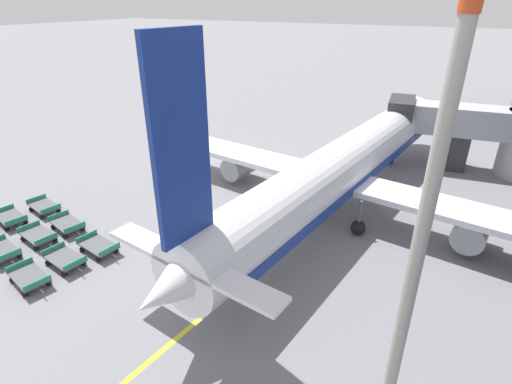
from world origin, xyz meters
The scene contains 13 objects.
ground_plane centered at (0.00, 0.00, 0.00)m, with size 500.00×500.00×0.00m, color gray.
jet_bridge centered at (26.24, 11.08, 3.86)m, with size 15.74×6.63×6.50m.
airplane centered at (16.55, -3.23, 3.54)m, with size 37.18×40.63×14.57m.
baggage_dolly_row_near_col_b centered at (-0.77, -20.79, 0.47)m, with size 3.53×2.09×0.92m.
baggage_dolly_row_near_col_c centered at (3.39, -21.65, 0.47)m, with size 3.53×2.15×0.92m.
baggage_dolly_row_mid_a_col_a centered at (-4.55, -17.80, 0.47)m, with size 3.53×2.12×0.92m.
baggage_dolly_row_mid_a_col_b centered at (-0.39, -18.41, 0.47)m, with size 3.53×2.03×0.92m.
baggage_dolly_row_mid_a_col_c centered at (3.67, -19.39, 0.47)m, with size 3.52×1.96×0.92m.
baggage_dolly_row_mid_b_col_a centered at (-3.93, -15.40, 0.47)m, with size 3.53×2.10×0.92m.
baggage_dolly_row_mid_b_col_b centered at (0.07, -16.37, 0.47)m, with size 3.53×2.16×0.92m.
baggage_dolly_row_mid_b_col_c centered at (4.37, -17.29, 0.47)m, with size 3.52×1.97×0.92m.
apron_light_mast centered at (23.95, -19.87, 11.85)m, with size 2.00×0.70×19.85m.
stand_guidance_stripe centered at (15.00, -11.70, 0.00)m, with size 4.32×31.62×0.01m.
Camera 1 is at (24.53, -31.96, 15.50)m, focal length 28.00 mm.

